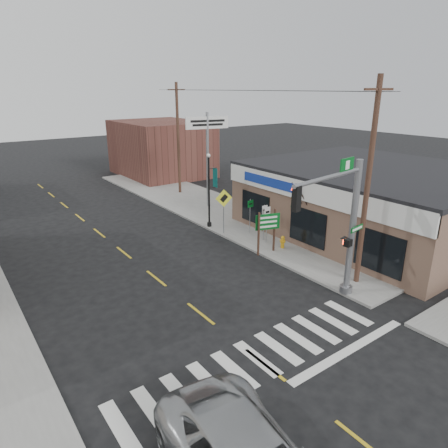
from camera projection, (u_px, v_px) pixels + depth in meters
ground at (265, 365)px, 13.52m from camera, size 140.00×140.00×0.00m
sidewalk_right at (238, 218)px, 28.45m from camera, size 6.00×38.00×0.13m
center_line at (156, 278)px, 19.63m from camera, size 0.12×56.00×0.01m
crosswalk at (257, 358)px, 13.83m from camera, size 11.00×2.20×0.01m
thrift_store at (373, 201)px, 25.55m from camera, size 12.00×14.00×4.00m
bldg_distant_right at (161, 148)px, 42.22m from camera, size 8.00×10.00×5.60m
traffic_signal_pole at (343, 217)px, 16.46m from camera, size 4.89×0.38×6.20m
guide_sign at (267, 226)px, 21.78m from camera, size 1.41×0.13×2.47m
fire_hydrant at (283, 241)px, 22.90m from camera, size 0.23×0.23×0.73m
ped_crossing_sign at (224, 204)px, 24.75m from camera, size 1.11×0.08×2.85m
lamp_post at (210, 185)px, 25.75m from camera, size 0.63×0.49×4.84m
dance_center_sign at (207, 137)px, 29.57m from camera, size 3.33×0.21×7.09m
bare_tree at (303, 187)px, 22.44m from camera, size 2.21×2.21×4.42m
shrub_front at (398, 254)px, 20.87m from camera, size 1.34×1.34×1.00m
shrub_back at (325, 230)px, 24.60m from camera, size 1.11×1.11×0.83m
utility_pole_near at (368, 183)px, 17.55m from camera, size 1.62×0.24×9.31m
utility_pole_far at (178, 138)px, 33.77m from camera, size 1.60×0.24×9.21m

